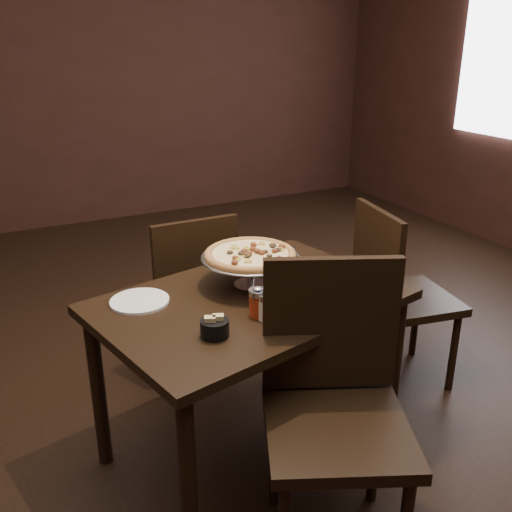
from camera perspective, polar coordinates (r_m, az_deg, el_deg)
name	(u,v)px	position (r m, az deg, el deg)	size (l,w,h in m)	color
room	(263,116)	(2.20, 0.73, 13.83)	(6.04, 7.04, 2.84)	black
dining_table	(250,319)	(2.28, -0.56, -6.31)	(1.31, 1.02, 0.73)	black
pizza_stand	(250,255)	(2.29, -0.59, 0.11)	(0.40, 0.40, 0.16)	silver
parmesan_shaker	(267,306)	(2.05, 1.10, -5.03)	(0.06, 0.06, 0.11)	beige
pepper_flake_shaker	(258,302)	(2.07, 0.17, -4.63)	(0.07, 0.07, 0.12)	maroon
packet_caddy	(215,327)	(1.95, -4.16, -7.13)	(0.10, 0.10, 0.08)	black
napkin_stack	(353,287)	(2.34, 9.64, -3.09)	(0.13, 0.13, 0.01)	white
plate_left	(140,301)	(2.24, -11.56, -4.44)	(0.23, 0.23, 0.01)	white
plate_near	(332,313)	(2.12, 7.58, -5.70)	(0.26, 0.26, 0.01)	white
serving_spatula	(294,254)	(2.31, 3.81, 0.22)	(0.15, 0.15, 0.02)	silver
chair_far	(189,291)	(2.87, -6.70, -3.54)	(0.42, 0.42, 0.90)	black
chair_near	(334,398)	(1.99, 7.84, -13.92)	(0.62, 0.62, 1.00)	black
chair_side	(396,290)	(2.90, 13.83, -3.33)	(0.50, 0.50, 0.93)	black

